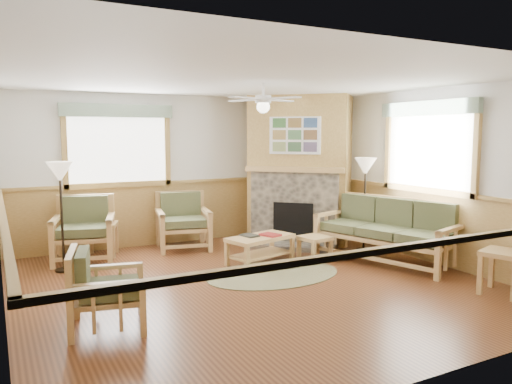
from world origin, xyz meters
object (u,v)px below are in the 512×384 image
sofa (386,231)px  floor_lamp_left (62,217)px  coffee_table (260,249)px  floor_lamp_right (365,204)px  armchair_back_left (84,229)px  footstool (315,248)px  armchair_back_right (183,221)px  armchair_left (108,288)px  end_table_chairs (102,239)px  end_table_sofa (502,272)px

sofa → floor_lamp_left: 4.90m
coffee_table → floor_lamp_left: 2.99m
floor_lamp_right → armchair_back_left: bearing=160.3°
sofa → footstool: sofa is taller
armchair_back_right → armchair_back_left: bearing=-166.5°
armchair_left → coffee_table: armchair_left is taller
sofa → end_table_chairs: (-3.86, 2.50, -0.22)m
end_table_chairs → end_table_sofa: size_ratio=0.99×
sofa → coffee_table: size_ratio=2.04×
sofa → end_table_sofa: size_ratio=3.89×
coffee_table → floor_lamp_left: floor_lamp_left is taller
armchair_left → coffee_table: 3.08m
floor_lamp_left → armchair_back_right: bearing=15.1°
armchair_back_left → coffee_table: bearing=-15.8°
footstool → armchair_back_left: bearing=153.3°
armchair_back_left → armchair_back_right: (1.68, 0.06, -0.02)m
sofa → end_table_sofa: 1.93m
sofa → coffee_table: bearing=-133.7°
end_table_sofa → floor_lamp_right: bearing=90.0°
sofa → footstool: bearing=-143.4°
end_table_sofa → armchair_back_left: bearing=136.1°
armchair_back_left → armchair_back_right: 1.68m
end_table_sofa → coffee_table: bearing=125.2°
armchair_left → end_table_sofa: armchair_left is taller
armchair_back_right → end_table_chairs: 1.39m
end_table_chairs → end_table_sofa: (4.06, -4.40, 0.00)m
armchair_back_right → footstool: size_ratio=2.25×
footstool → armchair_left: bearing=-159.1°
end_table_sofa → footstool: 2.77m
sofa → armchair_back_left: (-4.17, 2.30, 0.01)m
armchair_back_left → end_table_sofa: 6.06m
floor_lamp_left → sofa: bearing=-21.7°
coffee_table → end_table_sofa: (1.96, -2.78, 0.07)m
end_table_chairs → armchair_back_left: bearing=-147.1°
armchair_left → end_table_sofa: bearing=-91.9°
armchair_back_left → armchair_left: 3.01m
armchair_left → floor_lamp_left: bearing=15.8°
floor_lamp_left → end_table_sofa: bearing=-38.1°
coffee_table → armchair_left: bearing=-165.2°
armchair_back_left → coffee_table: armchair_back_left is taller
sofa → floor_lamp_left: (-4.54, 1.81, 0.31)m
coffee_table → floor_lamp_right: floor_lamp_right is taller
sofa → floor_lamp_left: bearing=-129.0°
armchair_left → floor_lamp_left: (-0.13, 2.50, 0.39)m
armchair_back_right → floor_lamp_right: floor_lamp_right is taller
end_table_sofa → floor_lamp_right: size_ratio=0.34×
armchair_left → floor_lamp_left: size_ratio=0.51×
armchair_left → footstool: armchair_left is taller
end_table_sofa → floor_lamp_left: bearing=141.9°
armchair_left → footstool: 3.77m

